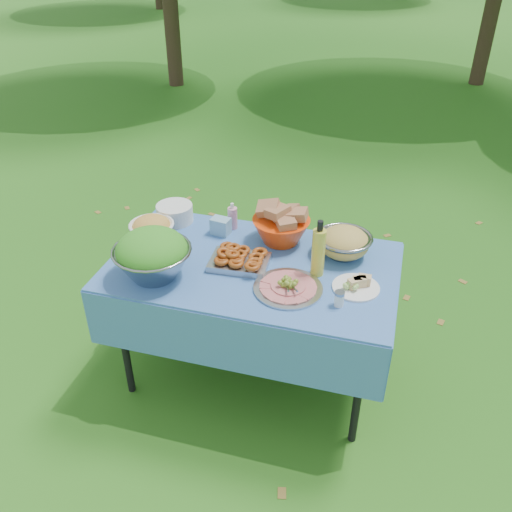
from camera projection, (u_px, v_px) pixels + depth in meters
The scene contains 14 objects.
ground at pixel (253, 372), 3.18m from camera, with size 80.00×80.00×0.00m, color #0D3E0B.
picnic_table at pixel (253, 322), 2.97m from camera, with size 1.46×0.86×0.76m, color #71AAD9.
salad_bowl at pixel (152, 255), 2.61m from camera, with size 0.38×0.38×0.25m, color gray, non-canonical shape.
pasta_bowl_white at pixel (152, 228), 2.95m from camera, with size 0.24×0.24×0.13m, color white, non-canonical shape.
plate_stack at pixel (175, 213), 3.12m from camera, with size 0.21×0.21×0.10m, color white.
wipes_box at pixel (221, 226), 3.00m from camera, with size 0.10×0.07×0.09m, color #79ACC8.
sanitizer_bottle at pixel (233, 216), 3.04m from camera, with size 0.05×0.05×0.16m, color pink.
bread_bowl at pixel (281, 224), 2.90m from camera, with size 0.31×0.31×0.21m, color #E83D0B, non-canonical shape.
pasta_bowl_steel at pixel (344, 242), 2.80m from camera, with size 0.29×0.29×0.15m, color gray, non-canonical shape.
fried_tray at pixel (239, 259), 2.74m from camera, with size 0.30×0.21×0.07m, color #A4A5A8.
charcuterie_platter at pixel (288, 283), 2.57m from camera, with size 0.33×0.33×0.08m, color #A7ABAE.
oil_bottle at pixel (319, 248), 2.62m from camera, with size 0.07×0.07×0.30m, color gold.
cheese_plate at pixel (356, 283), 2.58m from camera, with size 0.23×0.23×0.06m, color white.
shaker at pixel (339, 299), 2.46m from camera, with size 0.05×0.05×0.08m, color silver.
Camera 1 is at (0.64, -2.20, 2.31)m, focal length 38.00 mm.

